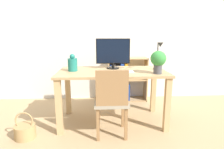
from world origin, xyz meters
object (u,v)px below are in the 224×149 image
Objects in this scene: keyboard at (117,72)px; potted_plant at (158,60)px; chair at (112,100)px; bookshelf at (122,81)px; desk_lamp at (159,53)px; monitor at (113,52)px; vase at (73,64)px; basket at (25,131)px.

potted_plant is at bearing -11.54° from keyboard.
chair is 1.05× the size of bookshelf.
potted_plant is at bearing -108.08° from desk_lamp.
monitor is 1.68× the size of potted_plant.
vase reaches higher than bookshelf.
monitor is at bearing 90.71° from chair.
bookshelf is at bearing 80.47° from keyboard.
chair is 1.30m from bookshelf.
bookshelf is (0.20, 0.70, -0.60)m from monitor.
chair reaches higher than basket.
chair is at bearing -148.26° from desk_lamp.
keyboard is 0.63m from desk_lamp.
monitor is at bearing 26.95° from basket.
vase is 0.74m from chair.
desk_lamp is at bearing 12.82° from keyboard.
desk_lamp is 1.12m from bookshelf.
vase is at bearing -164.15° from monitor.
vase is at bearing 146.57° from chair.
vase is at bearing 36.45° from basket.
keyboard reaches higher than basket.
bookshelf reaches higher than keyboard.
chair is 1.10m from basket.
vase is 0.27× the size of chair.
bookshelf is 2.45× the size of basket.
keyboard is (0.04, -0.28, -0.22)m from monitor.
potted_plant is 0.88× the size of basket.
desk_lamp is at bearing 13.20° from basket.
bookshelf is at bearing 48.75° from vase.
bookshelf is (-0.33, 1.09, -0.54)m from potted_plant.
chair reaches higher than bookshelf.
vase is (-0.59, 0.13, 0.09)m from keyboard.
potted_plant reaches higher than keyboard.
potted_plant is 0.36× the size of bookshelf.
vase is 0.61× the size of desk_lamp.
monitor is 0.95m from bookshelf.
desk_lamp is at bearing -14.12° from monitor.
bookshelf is at bearing 73.83° from monitor.
basket is at bearing -174.73° from chair.
basket is at bearing -153.05° from monitor.
monitor is 2.08× the size of vase.
basket is at bearing -143.55° from vase.
desk_lamp reaches higher than keyboard.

